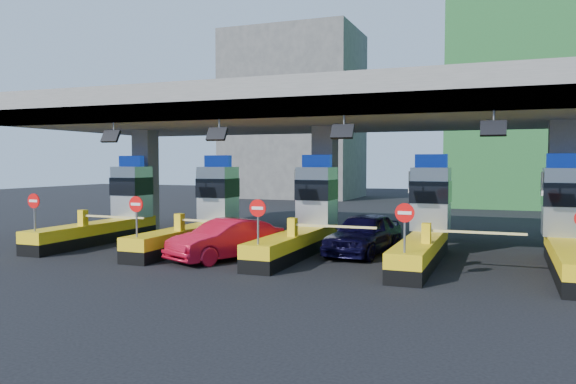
% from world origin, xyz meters
% --- Properties ---
extents(ground, '(120.00, 120.00, 0.00)m').
position_xyz_m(ground, '(0.00, 0.00, 0.00)').
color(ground, black).
rests_on(ground, ground).
extents(toll_canopy, '(28.00, 12.09, 7.00)m').
position_xyz_m(toll_canopy, '(0.00, 2.87, 6.13)').
color(toll_canopy, slate).
rests_on(toll_canopy, ground).
extents(toll_lane_far_left, '(4.43, 8.00, 4.16)m').
position_xyz_m(toll_lane_far_left, '(-10.00, 0.28, 1.40)').
color(toll_lane_far_left, black).
rests_on(toll_lane_far_left, ground).
extents(toll_lane_left, '(4.43, 8.00, 4.16)m').
position_xyz_m(toll_lane_left, '(-5.00, 0.28, 1.40)').
color(toll_lane_left, black).
rests_on(toll_lane_left, ground).
extents(toll_lane_center, '(4.43, 8.00, 4.16)m').
position_xyz_m(toll_lane_center, '(0.00, 0.28, 1.40)').
color(toll_lane_center, black).
rests_on(toll_lane_center, ground).
extents(toll_lane_right, '(4.43, 8.00, 4.16)m').
position_xyz_m(toll_lane_right, '(5.00, 0.28, 1.40)').
color(toll_lane_right, black).
rests_on(toll_lane_right, ground).
extents(toll_lane_far_right, '(4.43, 8.00, 4.16)m').
position_xyz_m(toll_lane_far_right, '(10.00, 0.28, 1.40)').
color(toll_lane_far_right, black).
rests_on(toll_lane_far_right, ground).
extents(bg_building_scaffold, '(18.00, 12.00, 28.00)m').
position_xyz_m(bg_building_scaffold, '(12.00, 32.00, 14.00)').
color(bg_building_scaffold, '#1E5926').
rests_on(bg_building_scaffold, ground).
extents(bg_building_concrete, '(14.00, 10.00, 18.00)m').
position_xyz_m(bg_building_concrete, '(-14.00, 36.00, 9.00)').
color(bg_building_concrete, '#4C4C49').
rests_on(bg_building_concrete, ground).
extents(van, '(2.70, 5.27, 1.72)m').
position_xyz_m(van, '(2.44, 0.61, 0.86)').
color(van, black).
rests_on(van, ground).
extents(red_car, '(3.50, 5.06, 1.58)m').
position_xyz_m(red_car, '(-2.29, -2.61, 0.79)').
color(red_car, red).
rests_on(red_car, ground).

